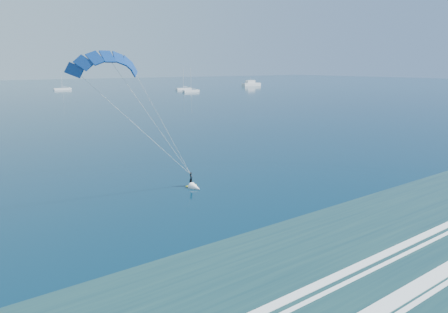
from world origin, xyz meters
name	(u,v)px	position (x,y,z in m)	size (l,w,h in m)	color
kitesurfer_rig	(154,122)	(-3.50, 31.73, 8.50)	(16.16, 6.00, 16.63)	yellow
motor_yacht	(251,84)	(163.34, 217.21, 1.60)	(14.69, 3.92, 6.11)	white
sailboat_4	(62,89)	(40.78, 245.44, 0.69)	(9.65, 2.40, 12.99)	white
sailboat_5	(184,89)	(100.04, 203.87, 0.69)	(9.73, 2.40, 13.14)	white
sailboat_6	(191,91)	(93.23, 184.13, 0.69)	(9.57, 2.40, 12.85)	white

